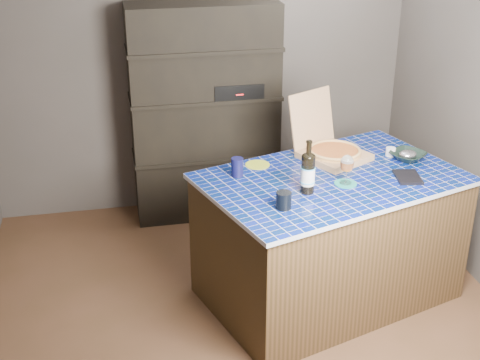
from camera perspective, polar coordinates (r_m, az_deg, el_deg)
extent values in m
plane|color=#523423|center=(4.61, 0.28, -11.25)|extent=(3.50, 3.50, 0.00)
plane|color=#4B4441|center=(5.64, -3.45, 9.77)|extent=(3.50, 0.00, 3.50)
plane|color=#4B4441|center=(2.52, 8.83, -11.16)|extent=(3.50, 0.00, 3.50)
cube|color=black|center=(5.53, -3.01, 5.69)|extent=(1.20, 0.40, 1.80)
cube|color=black|center=(5.46, -0.36, 7.94)|extent=(0.40, 0.32, 0.12)
cube|color=#48301C|center=(4.60, 7.57, -5.03)|extent=(1.84, 1.45, 0.88)
cube|color=#04194A|center=(4.39, 7.90, 0.10)|extent=(1.90, 1.50, 0.03)
cube|color=tan|center=(4.65, 8.05, 2.05)|extent=(0.52, 0.52, 0.04)
cube|color=tan|center=(4.73, 6.14, 5.28)|extent=(0.39, 0.26, 0.38)
cylinder|color=tan|center=(4.64, 8.07, 2.37)|extent=(0.36, 0.36, 0.01)
cylinder|color=maroon|center=(4.64, 8.08, 2.49)|extent=(0.31, 0.31, 0.01)
torus|color=tan|center=(4.64, 8.08, 2.54)|extent=(0.36, 0.36, 0.02)
cylinder|color=black|center=(4.11, 5.80, 0.46)|extent=(0.09, 0.09, 0.24)
ellipsoid|color=black|center=(4.06, 5.87, 1.99)|extent=(0.09, 0.09, 0.05)
cylinder|color=black|center=(4.04, 5.91, 2.74)|extent=(0.03, 0.03, 0.10)
cylinder|color=silver|center=(4.11, 5.80, 0.32)|extent=(0.09, 0.09, 0.11)
cylinder|color=#45ACEA|center=(4.13, 5.78, -0.11)|extent=(0.09, 0.09, 0.01)
cylinder|color=#45ACEA|center=(4.09, 5.83, 1.04)|extent=(0.09, 0.09, 0.01)
cylinder|color=#177C6D|center=(4.29, 8.99, -0.30)|extent=(0.14, 0.14, 0.01)
cylinder|color=white|center=(4.29, 9.00, -0.24)|extent=(0.08, 0.08, 0.01)
cylinder|color=white|center=(4.27, 9.04, 0.29)|extent=(0.01, 0.01, 0.08)
ellipsoid|color=white|center=(4.24, 9.12, 1.38)|extent=(0.09, 0.09, 0.12)
cylinder|color=orange|center=(4.24, 9.11, 1.25)|extent=(0.07, 0.07, 0.05)
cylinder|color=white|center=(4.23, 9.14, 1.65)|extent=(0.07, 0.07, 0.02)
cylinder|color=black|center=(3.93, 3.75, -1.74)|extent=(0.09, 0.09, 0.10)
cube|color=black|center=(4.45, 14.12, 0.25)|extent=(0.19, 0.24, 0.02)
imported|color=black|center=(4.73, 14.13, 2.01)|extent=(0.32, 0.32, 0.06)
ellipsoid|color=#BBB9C6|center=(4.73, 14.14, 2.14)|extent=(0.12, 0.10, 0.06)
cylinder|color=white|center=(4.78, 12.73, 2.37)|extent=(0.07, 0.07, 0.06)
cylinder|color=#0E0E34|center=(4.33, -0.23, 1.10)|extent=(0.08, 0.08, 0.12)
cylinder|color=#98A723|center=(4.52, 1.51, 1.31)|extent=(0.17, 0.17, 0.01)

